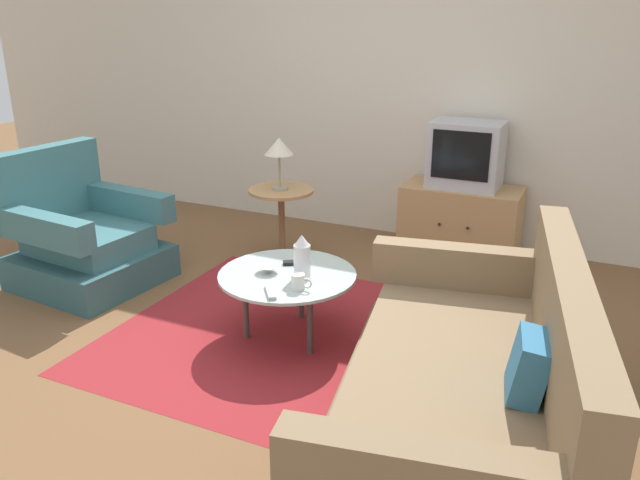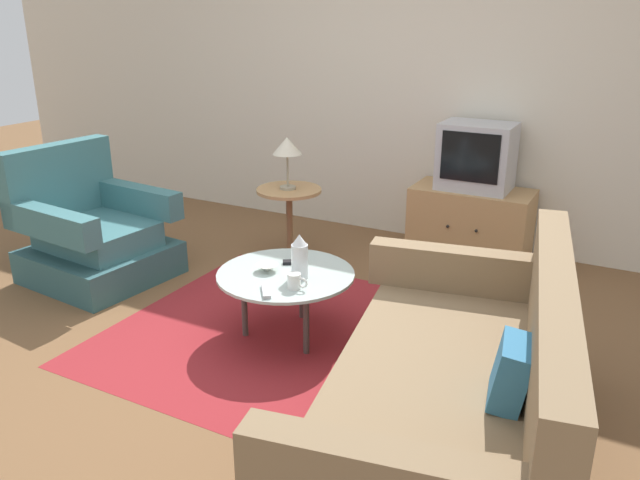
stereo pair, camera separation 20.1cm
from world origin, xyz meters
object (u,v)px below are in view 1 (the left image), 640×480
Objects in this scene: side_table at (281,209)px; table_lamp at (279,148)px; mug at (299,282)px; bowl at (268,269)px; coffee_table at (287,278)px; armchair at (83,240)px; tv_remote_silver at (270,292)px; television at (466,155)px; tv_remote_dark at (295,263)px; vase at (302,257)px; couch at (465,395)px; tv_stand at (460,221)px.

table_lamp is at bearing -114.58° from side_table.
bowl is at bearing 152.85° from mug.
coffee_table is at bearing 16.10° from bowl.
armchair is 2.45× the size of table_lamp.
table_lamp is 2.41× the size of tv_remote_silver.
side_table is at bearing -149.09° from television.
tv_remote_dark reaches higher than coffee_table.
side_table is 1.34m from vase.
tv_remote_dark is at bearing 99.11° from coffee_table.
television is (-0.59, 2.46, 0.53)m from couch.
tv_stand is 0.53m from television.
tv_stand reaches higher than coffee_table.
television reaches higher than table_lamp.
armchair reaches higher than tv_remote_silver.
armchair is 7.96× the size of mug.
mug is (1.89, -0.29, 0.14)m from armchair.
coffee_table is at bearing 167.77° from vase.
tv_remote_dark is (-0.02, 0.15, 0.04)m from coffee_table.
side_table is at bearing 123.39° from vase.
mug reaches higher than tv_remote_dark.
table_lamp is at bearing 120.11° from coffee_table.
armchair is 1.07× the size of tv_stand.
mug is at bearing -70.19° from vase.
mug is at bearing -57.69° from table_lamp.
armchair is at bearing 171.19° from mug.
tv_remote_silver is (0.16, -0.26, -0.01)m from bowl.
mug is 0.74× the size of tv_remote_silver.
tv_remote_dark is at bearing 64.96° from bowl.
couch is at bearing 116.27° from tv_remote_dark.
coffee_table is 1.36m from table_lamp.
side_table reaches higher than tv_remote_dark.
television reaches higher than armchair.
armchair is 1.70m from tv_remote_dark.
bowl is at bearing 55.41° from couch.
side_table is 1.54m from tv_remote_silver.
armchair is 1.47m from side_table.
bowl reaches higher than tv_remote_dark.
side_table is at bearing -89.02° from tv_remote_dark.
tv_stand is (0.61, 1.82, -0.10)m from coffee_table.
television is at bearing 75.04° from vase.
armchair reaches higher than vase.
tv_stand is at bearing 131.41° from armchair.
coffee_table is 0.30m from tv_remote_silver.
tv_stand is 5.54× the size of tv_remote_silver.
armchair is 1.57m from table_lamp.
armchair is 2.88m from tv_stand.
armchair is 5.91× the size of tv_remote_silver.
couch reaches higher than coffee_table.
television is at bearing 131.67° from armchair.
couch is 1.14m from mug.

